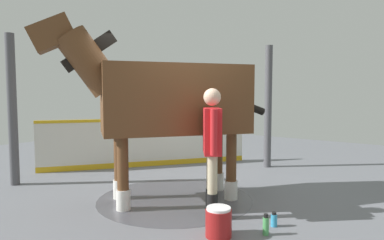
{
  "coord_description": "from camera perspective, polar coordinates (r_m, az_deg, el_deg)",
  "views": [
    {
      "loc": [
        -4.22,
        -3.39,
        1.64
      ],
      "look_at": [
        -0.36,
        -0.46,
        1.27
      ],
      "focal_mm": 31.85,
      "sensor_mm": 36.0,
      "label": 1
    }
  ],
  "objects": [
    {
      "name": "roof_post_far",
      "position": [
        7.76,
        12.63,
        2.16
      ],
      "size": [
        0.16,
        0.16,
        2.7
      ],
      "primitive_type": "cylinder",
      "color": "#4C4C51",
      "rests_on": "ground"
    },
    {
      "name": "bottle_spray",
      "position": [
        4.23,
        12.26,
        -16.85
      ],
      "size": [
        0.07,
        0.07,
        0.25
      ],
      "color": "#4CA559",
      "rests_on": "ground"
    },
    {
      "name": "handler",
      "position": [
        4.53,
        3.36,
        -3.82
      ],
      "size": [
        0.56,
        0.48,
        1.71
      ],
      "rotation": [
        0.0,
        0.0,
        5.37
      ],
      "color": "black",
      "rests_on": "ground"
    },
    {
      "name": "wet_patch",
      "position": [
        5.48,
        -2.85,
        -13.01
      ],
      "size": [
        2.41,
        2.41,
        0.0
      ],
      "primitive_type": "cylinder",
      "color": "#4C4C54",
      "rests_on": "ground"
    },
    {
      "name": "barrier_wall",
      "position": [
        7.79,
        -7.48,
        -4.02
      ],
      "size": [
        3.85,
        2.8,
        1.09
      ],
      "color": "silver",
      "rests_on": "ground"
    },
    {
      "name": "wash_bucket",
      "position": [
        4.09,
        4.47,
        -16.67
      ],
      "size": [
        0.3,
        0.3,
        0.34
      ],
      "color": "maroon",
      "rests_on": "ground"
    },
    {
      "name": "roof_post_near",
      "position": [
        6.86,
        -27.88,
        1.47
      ],
      "size": [
        0.16,
        0.16,
        2.7
      ],
      "primitive_type": "cylinder",
      "color": "#4C4C51",
      "rests_on": "ground"
    },
    {
      "name": "horse",
      "position": [
        5.2,
        -4.24,
        3.41
      ],
      "size": [
        3.03,
        2.36,
        2.74
      ],
      "rotation": [
        0.0,
        0.0,
        2.52
      ],
      "color": "brown",
      "rests_on": "ground"
    },
    {
      "name": "ground_plane",
      "position": [
        5.66,
        -1.58,
        -12.55
      ],
      "size": [
        16.0,
        16.0,
        0.02
      ],
      "primitive_type": "cube",
      "color": "slate"
    },
    {
      "name": "bottle_shampoo",
      "position": [
        4.51,
        13.57,
        -15.94
      ],
      "size": [
        0.08,
        0.08,
        0.18
      ],
      "color": "#3399CC",
      "rests_on": "ground"
    }
  ]
}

